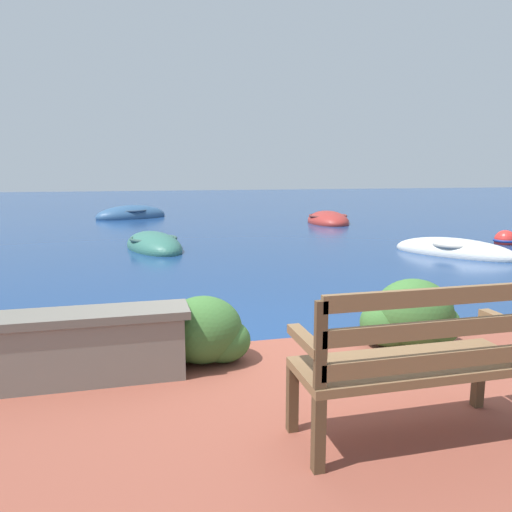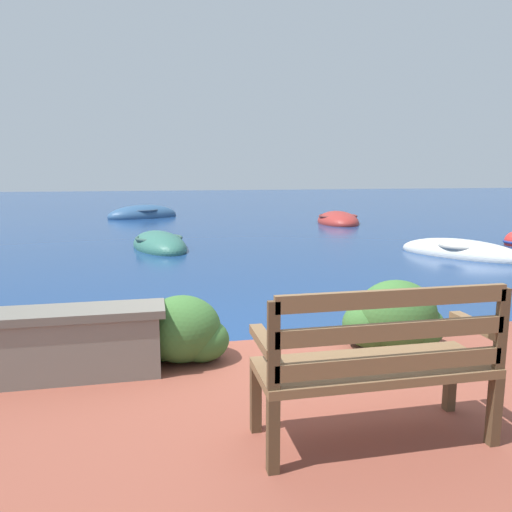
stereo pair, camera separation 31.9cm
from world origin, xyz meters
name	(u,v)px [view 2 (the right image)]	position (x,y,z in m)	size (l,w,h in m)	color
ground_plane	(269,361)	(0.00, 0.00, 0.00)	(80.00, 80.00, 0.00)	navy
park_bench	(378,361)	(0.18, -1.84, 0.70)	(1.34, 0.48, 0.93)	brown
stone_wall	(29,346)	(-1.92, -0.54, 0.48)	(1.95, 0.39, 0.52)	slate
hedge_clump_left	(180,333)	(-0.82, -0.37, 0.45)	(0.79, 0.57, 0.54)	#38662D
hedge_clump_centre	(394,319)	(1.01, -0.45, 0.48)	(0.87, 0.63, 0.59)	#38662D
rowboat_nearest	(460,253)	(5.20, 4.79, 0.05)	(2.17, 2.67, 0.60)	silver
rowboat_far	(159,246)	(-0.85, 7.09, 0.06)	(1.59, 2.54, 0.67)	#336B5B
rowboat_outer	(338,221)	(5.06, 11.32, 0.06)	(1.52, 2.44, 0.71)	#9E2D28
rowboat_distant	(143,216)	(-1.30, 14.79, 0.07)	(2.93, 2.19, 0.82)	#2D517A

